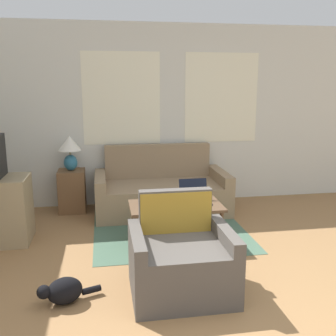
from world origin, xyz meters
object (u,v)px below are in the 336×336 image
Objects in this scene: coffee_table at (176,209)px; cup_navy at (161,198)px; cup_yellow at (175,200)px; snack_bowl at (148,201)px; armchair at (181,261)px; table_lamp at (70,149)px; couch at (161,192)px; tv_remote at (162,207)px; cat_black at (64,291)px; laptop at (195,197)px; cup_white at (177,205)px.

cup_navy is at bearing 132.16° from coffee_table.
cup_yellow reaches higher than snack_bowl.
cup_navy is 0.76× the size of cup_yellow.
armchair is 2.68m from table_lamp.
armchair is 7.88× the size of cup_yellow.
armchair is at bearing -65.78° from table_lamp.
tv_remote is (-0.18, -1.27, 0.20)m from couch.
snack_bowl is (0.92, -1.30, -0.40)m from table_lamp.
coffee_table reaches higher than cat_black.
table_lamp is 1.84m from tv_remote.
coffee_table is 6.50× the size of tv_remote.
couch is at bearing 88.89° from cup_yellow.
table_lamp reaches higher than snack_bowl.
couch is 3.58× the size of cat_black.
tv_remote is (-0.39, -0.14, -0.05)m from laptop.
cup_navy is at bearing -48.67° from table_lamp.
cup_white is (1.20, -1.53, -0.39)m from table_lamp.
cup_yellow is 1.57m from cat_black.
coffee_table is 1.56m from cat_black.
table_lamp is at bearing 130.87° from cup_yellow.
couch is at bearing -8.30° from table_lamp.
couch reaches higher than laptop.
cup_yellow is (-0.01, -0.02, 0.11)m from coffee_table.
cup_yellow is at bearing 82.18° from armchair.
cup_navy is at bearing 166.33° from laptop.
cat_black is at bearing -141.35° from cup_white.
coffee_table is 5.62× the size of snack_bowl.
laptop reaches higher than snack_bowl.
couch is 1.08m from cup_navy.
couch is 2.20m from armchair.
snack_bowl is at bearing 179.37° from laptop.
table_lamp reaches higher than couch.
couch is 1.30m from tv_remote.
tv_remote is at bearing -48.32° from snack_bowl.
laptop is 0.52m from snack_bowl.
coffee_table is 12.21× the size of cup_navy.
cat_black is at bearing -87.85° from table_lamp.
cup_yellow is at bearing -17.61° from snack_bowl.
couch is 1.24m from cup_yellow.
couch is 18.53× the size of cup_white.
cat_black is (-1.35, -1.12, -0.40)m from laptop.
table_lamp is 0.47× the size of coffee_table.
laptop is 0.33m from cup_white.
cup_yellow is 0.21× the size of cat_black.
laptop is at bearing -42.19° from table_lamp.
armchair is 1.02m from cup_yellow.
snack_bowl is (-0.15, -0.08, 0.00)m from cup_navy.
laptop is at bearing -13.67° from cup_navy.
tv_remote is at bearing -159.58° from cup_yellow.
cup_yellow is 0.60× the size of snack_bowl.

